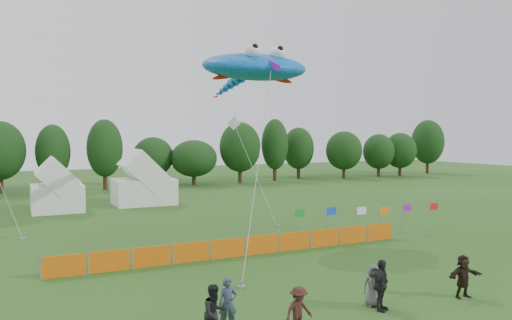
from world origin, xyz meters
name	(u,v)px	position (x,y,z in m)	size (l,w,h in m)	color
ground	(326,307)	(0.00, 0.00, 0.00)	(160.00, 160.00, 0.00)	#234C16
treeline	(126,153)	(1.61, 44.93, 4.18)	(104.57, 8.78, 8.36)	#382314
tent_left	(57,189)	(-7.23, 29.05, 1.83)	(4.10, 4.10, 3.62)	white
tent_right	(144,183)	(0.26, 30.17, 1.92)	(5.40, 4.32, 3.81)	white
barrier_fence	(245,246)	(0.53, 8.41, 0.50)	(19.90, 0.06, 1.00)	#CD5D0B
flag_row	(368,217)	(9.08, 8.97, 1.36)	(10.73, 0.62, 2.13)	gray
spectator_a	(228,304)	(-4.12, -0.37, 0.85)	(0.62, 0.41, 1.71)	#2D394C
spectator_b	(215,313)	(-4.88, -1.12, 0.90)	(0.87, 0.68, 1.80)	black
spectator_c	(299,311)	(-2.29, -1.84, 0.80)	(1.03, 0.59, 1.59)	#361915
spectator_d	(381,285)	(1.56, -1.22, 0.94)	(1.10, 0.46, 1.88)	black
spectator_e	(373,286)	(1.60, -0.72, 0.78)	(0.77, 0.50, 1.57)	#4C4C51
spectator_f	(463,276)	(5.44, -1.47, 0.84)	(1.57, 0.50, 1.69)	black
stingray_kite	(252,68)	(3.40, 13.56, 10.60)	(9.00, 18.75, 11.84)	blue
small_kite_white	(246,153)	(5.31, 18.61, 5.04)	(1.70, 5.54, 7.84)	white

